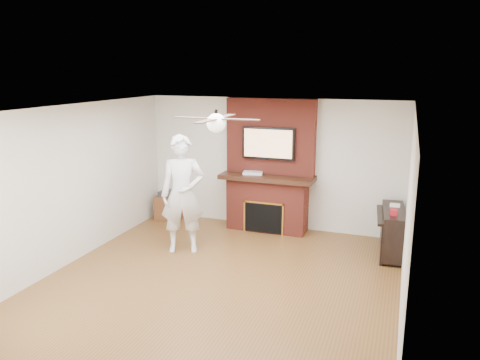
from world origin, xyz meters
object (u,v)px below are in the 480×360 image
(piano, at_px, (392,230))
(person, at_px, (183,194))
(side_table, at_px, (170,206))
(fireplace, at_px, (268,179))

(piano, bearing_deg, person, -167.32)
(side_table, bearing_deg, person, -57.99)
(person, height_order, piano, person)
(fireplace, distance_m, piano, 2.44)
(person, xyz_separation_m, piano, (3.33, 1.03, -0.58))
(fireplace, distance_m, person, 1.88)
(fireplace, height_order, side_table, fireplace)
(person, distance_m, side_table, 1.99)
(person, xyz_separation_m, side_table, (-1.07, 1.51, -0.73))
(side_table, relative_size, piano, 0.48)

